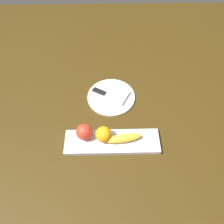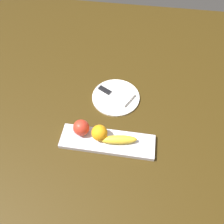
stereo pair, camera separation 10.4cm
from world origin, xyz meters
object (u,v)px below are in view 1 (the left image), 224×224
(knife, at_px, (104,93))
(banana, at_px, (124,139))
(apple, at_px, (85,132))
(folded_napkin, at_px, (117,95))
(orange_near_apple, at_px, (104,134))
(fruit_tray, at_px, (113,141))
(dinner_plate, at_px, (112,97))

(knife, bearing_deg, banana, -43.87)
(banana, height_order, knife, banana)
(apple, relative_size, knife, 0.43)
(folded_napkin, height_order, knife, folded_napkin)
(banana, relative_size, orange_near_apple, 2.24)
(fruit_tray, xyz_separation_m, apple, (-0.12, 0.02, 0.05))
(banana, height_order, dinner_plate, banana)
(banana, distance_m, dinner_plate, 0.28)
(apple, bearing_deg, knife, 72.82)
(apple, bearing_deg, folded_napkin, 57.91)
(apple, relative_size, banana, 0.46)
(banana, bearing_deg, folded_napkin, 84.82)
(fruit_tray, height_order, dinner_plate, fruit_tray)
(apple, height_order, dinner_plate, apple)
(dinner_plate, bearing_deg, knife, 157.20)
(folded_napkin, bearing_deg, fruit_tray, -96.62)
(fruit_tray, relative_size, dinner_plate, 1.71)
(apple, bearing_deg, fruit_tray, -10.60)
(fruit_tray, distance_m, apple, 0.13)
(banana, xyz_separation_m, orange_near_apple, (-0.09, 0.01, 0.02))
(dinner_plate, relative_size, folded_napkin, 2.40)
(banana, distance_m, orange_near_apple, 0.09)
(dinner_plate, bearing_deg, banana, -79.53)
(apple, xyz_separation_m, banana, (0.17, -0.03, -0.02))
(banana, bearing_deg, dinner_plate, 91.22)
(fruit_tray, height_order, orange_near_apple, orange_near_apple)
(apple, distance_m, banana, 0.17)
(knife, bearing_deg, fruit_tray, -53.15)
(dinner_plate, bearing_deg, folded_napkin, 0.00)
(orange_near_apple, bearing_deg, fruit_tray, -13.97)
(fruit_tray, distance_m, knife, 0.28)
(dinner_plate, distance_m, folded_napkin, 0.03)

